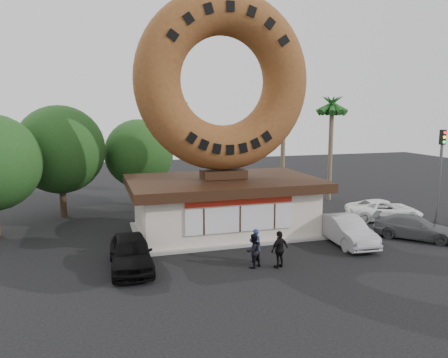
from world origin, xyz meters
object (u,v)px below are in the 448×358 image
at_px(traffic_signal, 441,164).
at_px(person_left, 255,245).
at_px(car_grey, 415,227).
at_px(giant_donut, 223,81).
at_px(car_white, 384,210).
at_px(person_center, 253,251).
at_px(street_lamp, 165,146).
at_px(car_silver, 346,230).
at_px(person_right, 280,249).
at_px(donut_shop, 223,203).
at_px(car_black, 131,252).

distance_m(traffic_signal, person_left, 14.79).
bearing_deg(car_grey, giant_donut, 111.42).
bearing_deg(giant_donut, car_white, -2.29).
xyz_separation_m(giant_donut, car_grey, (10.13, -4.52, -8.30)).
height_order(giant_donut, person_center, giant_donut).
distance_m(person_left, person_center, 0.83).
xyz_separation_m(giant_donut, traffic_signal, (14.00, -2.01, -5.09)).
distance_m(street_lamp, car_silver, 16.59).
xyz_separation_m(person_left, car_grey, (10.17, 0.97, -0.17)).
relative_size(person_center, car_grey, 0.36).
relative_size(person_center, person_right, 0.92).
bearing_deg(car_grey, traffic_signal, -11.64).
height_order(traffic_signal, car_silver, traffic_signal).
bearing_deg(car_silver, person_right, -152.06).
bearing_deg(donut_shop, car_grey, -23.96).
height_order(car_silver, car_white, car_silver).
bearing_deg(car_grey, street_lamp, 84.99).
distance_m(traffic_signal, person_right, 14.33).
height_order(donut_shop, street_lamp, street_lamp).
distance_m(giant_donut, person_center, 10.26).
relative_size(person_right, car_grey, 0.39).
relative_size(traffic_signal, car_black, 1.30).
xyz_separation_m(car_black, car_grey, (16.06, 0.23, -0.14)).
xyz_separation_m(donut_shop, car_white, (11.12, -0.43, -1.08)).
height_order(street_lamp, person_center, street_lamp).
bearing_deg(car_black, car_white, 15.43).
xyz_separation_m(donut_shop, car_grey, (10.13, -4.50, -1.11)).
relative_size(giant_donut, person_left, 6.26).
relative_size(person_left, car_white, 0.33).
height_order(donut_shop, person_left, donut_shop).
distance_m(street_lamp, car_grey, 19.21).
bearing_deg(person_right, donut_shop, -106.13).
xyz_separation_m(car_black, car_silver, (11.69, 0.49, -0.03)).
xyz_separation_m(traffic_signal, car_silver, (-8.24, -2.25, -3.10)).
distance_m(person_left, person_right, 1.37).
bearing_deg(car_silver, donut_shop, 146.63).
bearing_deg(car_white, person_center, 131.54).
distance_m(donut_shop, giant_donut, 7.19).
bearing_deg(street_lamp, car_white, -38.84).
xyz_separation_m(street_lamp, person_center, (1.43, -16.23, -3.66)).
height_order(traffic_signal, person_left, traffic_signal).
distance_m(traffic_signal, car_black, 20.35).
distance_m(street_lamp, car_black, 15.74).
height_order(donut_shop, traffic_signal, traffic_signal).
height_order(street_lamp, car_grey, street_lamp).
bearing_deg(donut_shop, car_black, -141.43).
relative_size(person_right, car_black, 0.38).
height_order(person_center, car_white, person_center).
bearing_deg(person_center, car_grey, 165.92).
bearing_deg(car_grey, person_left, 140.88).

